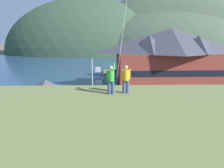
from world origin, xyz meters
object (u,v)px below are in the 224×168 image
Objects in this scene: moored_boat_outer_mooring at (121,73)px; parked_car_front_row_end at (167,108)px; storage_shed_waterside at (118,78)px; parking_light_pole at (92,80)px; person_kite_flyer at (111,79)px; harbor_lodge at (170,57)px; storage_shed_near_lot at (47,99)px; parked_car_mid_row_far at (114,108)px; person_companion at (126,78)px; parked_car_back_row_left at (174,130)px; wharf_dock at (109,75)px; moored_boat_wharfside at (98,72)px.

parked_car_front_row_end is (4.46, -30.39, 0.34)m from moored_boat_outer_mooring.
storage_shed_waterside is 1.55× the size of parked_car_front_row_end.
person_kite_flyer reaches higher than parking_light_pole.
parking_light_pole is at bearing -143.26° from harbor_lodge.
storage_shed_near_lot reaches higher than parked_car_mid_row_far.
parked_car_front_row_end is at bearing -107.04° from harbor_lodge.
harbor_lodge is 3.42× the size of storage_shed_waterside.
parked_car_front_row_end is at bearing -81.65° from moored_boat_outer_mooring.
parking_light_pole is at bearing 97.78° from person_kite_flyer.
parked_car_mid_row_far is (8.93, 1.09, -1.73)m from storage_shed_near_lot.
parked_car_mid_row_far is at bearing -128.95° from harbor_lodge.
person_companion is (3.43, -18.20, 3.93)m from parking_light_pole.
parking_light_pole is 4.07× the size of person_kite_flyer.
storage_shed_near_lot is (-20.96, -15.98, -3.89)m from harbor_lodge.
person_kite_flyer is (-3.66, -44.98, 7.65)m from moored_boat_outer_mooring.
parked_car_mid_row_far is (-1.38, -16.05, -1.11)m from storage_shed_waterside.
moored_boat_outer_mooring is 1.50× the size of parked_car_front_row_end.
storage_shed_waterside is 16.15m from parked_car_mid_row_far.
parked_car_front_row_end is at bearing 79.61° from parked_car_back_row_left.
parking_light_pole is (5.67, 4.57, 1.64)m from storage_shed_near_lot.
harbor_lodge reaches higher than storage_shed_near_lot.
harbor_lodge is at bearing -58.99° from moored_boat_outer_mooring.
wharf_dock is 25.96m from parking_light_pole.
parking_light_pole is at bearing 160.33° from parked_car_front_row_end.
wharf_dock is 36.61m from parked_car_back_row_left.
parked_car_mid_row_far is at bearing -46.83° from parking_light_pole.
wharf_dock is (-1.81, 12.91, -1.82)m from storage_shed_waterside.
storage_shed_waterside is 1.54× the size of parked_car_mid_row_far.
moored_boat_wharfside is 6.62m from moored_boat_outer_mooring.
person_kite_flyer reaches higher than storage_shed_near_lot.
harbor_lodge is 26.64m from storage_shed_near_lot.
harbor_lodge is 23.19m from moored_boat_wharfside.
harbor_lodge is 11.63m from storage_shed_waterside.
parked_car_back_row_left is (3.23, -37.11, 0.34)m from moored_boat_outer_mooring.
person_companion reaches higher than parking_light_pole.
parking_light_pole is (0.40, -27.42, 3.70)m from moored_boat_wharfside.
parking_light_pole is at bearing -110.23° from storage_shed_waterside.
moored_boat_outer_mooring is 3.73× the size of person_companion.
storage_shed_waterside is 0.89× the size of parking_light_pole.
harbor_lodge reaches higher than moored_boat_outer_mooring.
storage_shed_waterside is at bearing 86.07° from person_kite_flyer.
wharf_dock is at bearing 90.86° from parked_car_mid_row_far.
moored_boat_wharfside is 1.36× the size of parked_car_back_row_left.
person_companion reaches higher than parked_car_mid_row_far.
parking_light_pole is at bearing 133.17° from parked_car_mid_row_far.
person_companion is at bearing -89.35° from parked_car_mid_row_far.
person_companion is (3.82, -45.62, 7.63)m from moored_boat_wharfside.
person_companion reaches higher than moored_boat_outer_mooring.
moored_boat_wharfside is at bearing 90.83° from parking_light_pole.
parked_car_mid_row_far is 0.57× the size of parking_light_pole.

